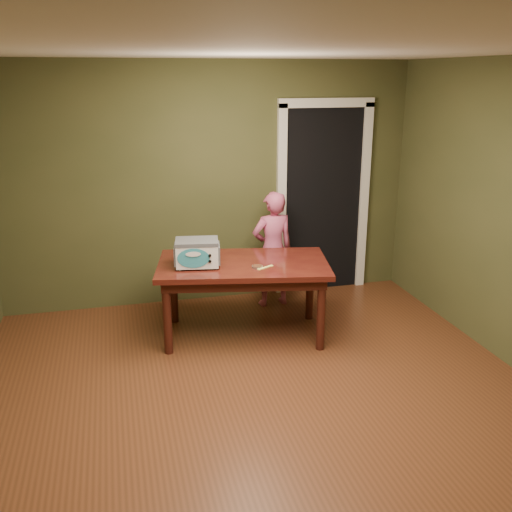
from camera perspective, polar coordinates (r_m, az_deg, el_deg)
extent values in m
plane|color=#5A2E19|center=(4.42, 1.54, -15.89)|extent=(5.00, 5.00, 0.00)
cube|color=#464726|center=(6.23, -4.63, 7.07)|extent=(4.50, 0.02, 2.60)
cube|color=white|center=(3.68, 1.90, 20.09)|extent=(4.50, 5.00, 0.02)
cube|color=black|center=(6.89, 5.76, 5.96)|extent=(0.90, 0.60, 2.10)
cube|color=black|center=(6.60, 6.68, 5.40)|extent=(0.90, 0.02, 2.10)
cube|color=white|center=(6.43, 2.54, 5.18)|extent=(0.10, 0.06, 2.20)
cube|color=white|center=(6.78, 10.71, 5.54)|extent=(0.10, 0.06, 2.20)
cube|color=white|center=(6.44, 7.09, 14.97)|extent=(1.10, 0.06, 0.10)
cube|color=#380F0C|center=(5.40, -1.30, -0.87)|extent=(1.74, 1.19, 0.05)
cube|color=#36130D|center=(5.42, -1.29, -1.62)|extent=(1.60, 1.05, 0.10)
cylinder|color=#36130D|center=(5.23, -8.86, -6.12)|extent=(0.08, 0.08, 0.70)
cylinder|color=#36130D|center=(5.88, -8.24, -3.36)|extent=(0.08, 0.08, 0.70)
cylinder|color=#36130D|center=(5.28, 6.52, -5.81)|extent=(0.08, 0.08, 0.70)
cylinder|color=#36130D|center=(5.92, 5.41, -3.11)|extent=(0.08, 0.08, 0.70)
cylinder|color=#4C4F54|center=(5.20, -7.61, -1.37)|extent=(0.03, 0.03, 0.02)
cylinder|color=#4C4F54|center=(5.40, -7.54, -0.65)|extent=(0.03, 0.03, 0.02)
cylinder|color=#4C4F54|center=(5.20, -4.14, -1.27)|extent=(0.03, 0.03, 0.02)
cylinder|color=#4C4F54|center=(5.40, -4.19, -0.55)|extent=(0.03, 0.03, 0.02)
cube|color=silver|center=(5.26, -5.91, 0.24)|extent=(0.42, 0.33, 0.22)
cube|color=#4C4F54|center=(5.23, -5.95, 1.44)|extent=(0.43, 0.33, 0.03)
cube|color=#4C4F54|center=(5.27, -8.08, 0.18)|extent=(0.05, 0.24, 0.17)
cube|color=#4C4F54|center=(5.26, -3.74, 0.31)|extent=(0.05, 0.24, 0.17)
ellipsoid|color=teal|center=(5.13, -6.28, -0.24)|extent=(0.29, 0.05, 0.18)
cylinder|color=black|center=(5.12, -4.65, 0.06)|extent=(0.03, 0.02, 0.03)
cylinder|color=black|center=(5.13, -4.63, -0.53)|extent=(0.02, 0.02, 0.02)
cylinder|color=silver|center=(5.23, 0.13, -1.09)|extent=(0.10, 0.10, 0.02)
cylinder|color=#4E2B1A|center=(5.23, 0.13, -1.02)|extent=(0.09, 0.09, 0.01)
cube|color=#FFFB6E|center=(5.23, 0.95, -1.15)|extent=(0.17, 0.11, 0.01)
imported|color=#BE4E75|center=(6.17, 1.67, 0.67)|extent=(0.49, 0.35, 1.27)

